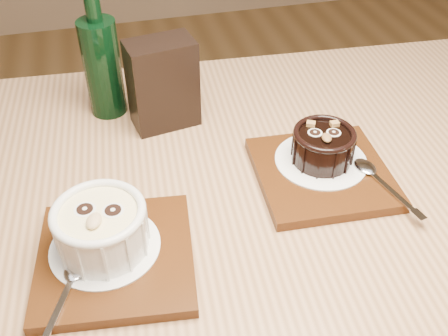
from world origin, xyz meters
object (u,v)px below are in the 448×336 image
object	(u,v)px
condiment_stand	(163,84)
tray_left	(116,258)
ramekin_white	(101,226)
tray_right	(322,173)
ramekin_dark	(323,145)
green_bottle	(102,64)
table	(232,252)

from	to	relation	value
condiment_stand	tray_left	bearing A→B (deg)	-110.96
tray_left	ramekin_white	world-z (taller)	ramekin_white
tray_right	ramekin_white	bearing A→B (deg)	-167.01
tray_right	ramekin_dark	bearing A→B (deg)	75.42
tray_left	green_bottle	world-z (taller)	green_bottle
table	condiment_stand	distance (m)	0.27
table	green_bottle	bearing A→B (deg)	116.95
ramekin_white	tray_left	bearing A→B (deg)	-34.23
green_bottle	table	bearing A→B (deg)	-63.05
ramekin_white	tray_right	xyz separation A→B (m)	(0.30, 0.07, -0.04)
ramekin_white	ramekin_dark	bearing A→B (deg)	33.45
table	tray_left	world-z (taller)	tray_left
condiment_stand	tray_right	bearing A→B (deg)	-44.91
ramekin_white	tray_right	size ratio (longest dim) A/B	0.60
ramekin_white	green_bottle	bearing A→B (deg)	102.12
table	tray_right	bearing A→B (deg)	10.70
tray_left	condiment_stand	bearing A→B (deg)	69.04
table	tray_right	xyz separation A→B (m)	(0.14, 0.03, 0.10)
tray_left	ramekin_dark	world-z (taller)	ramekin_dark
ramekin_white	ramekin_dark	world-z (taller)	ramekin_white
tray_left	ramekin_white	bearing A→B (deg)	128.32
tray_left	condiment_stand	world-z (taller)	condiment_stand
ramekin_dark	green_bottle	xyz separation A→B (m)	(-0.28, 0.23, 0.04)
table	tray_left	bearing A→B (deg)	-160.11
ramekin_dark	ramekin_white	bearing A→B (deg)	-150.40
ramekin_dark	green_bottle	distance (m)	0.36
tray_right	green_bottle	distance (m)	0.38
ramekin_white	tray_right	bearing A→B (deg)	30.43
ramekin_dark	tray_right	bearing A→B (deg)	-90.98
table	tray_left	size ratio (longest dim) A/B	6.94
tray_left	ramekin_dark	xyz separation A→B (m)	(0.30, 0.10, 0.04)
ramekin_white	ramekin_dark	size ratio (longest dim) A/B	1.24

